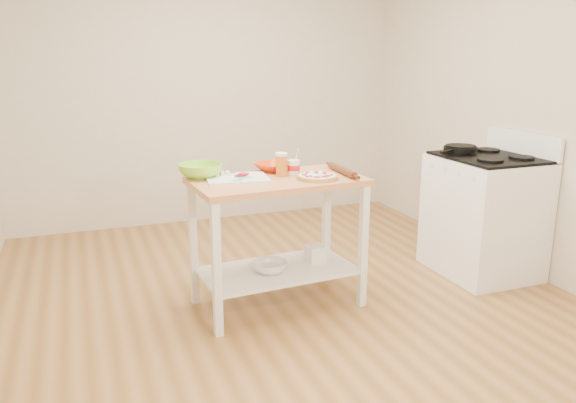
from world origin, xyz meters
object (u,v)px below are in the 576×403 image
at_px(spatula, 241,179).
at_px(rolling_pin, 342,170).
at_px(prep_island, 278,215).
at_px(shelf_bin, 315,254).
at_px(skillet, 460,149).
at_px(pizza, 317,177).
at_px(orange_bowl, 273,167).
at_px(shelf_glass_bowl, 270,267).
at_px(green_bowl, 200,171).
at_px(cutting_board, 236,178).
at_px(gas_stove, 484,215).
at_px(knife, 209,174).
at_px(yogurt_tub, 294,167).
at_px(beer_pint, 281,164).

distance_m(spatula, rolling_pin, 0.71).
xyz_separation_m(prep_island, shelf_bin, (0.30, 0.04, -0.33)).
distance_m(prep_island, spatula, 0.37).
relative_size(skillet, pizza, 1.46).
bearing_deg(orange_bowl, shelf_glass_bowl, -113.52).
height_order(spatula, green_bowl, green_bowl).
xyz_separation_m(pizza, green_bowl, (-0.71, 0.32, 0.03)).
distance_m(pizza, orange_bowl, 0.40).
relative_size(prep_island, cutting_board, 2.68).
bearing_deg(cutting_board, orange_bowl, 34.25).
xyz_separation_m(gas_stove, spatula, (-1.97, 0.00, 0.44)).
distance_m(pizza, shelf_glass_bowl, 0.69).
xyz_separation_m(skillet, shelf_glass_bowl, (-1.67, -0.23, -0.68)).
bearing_deg(gas_stove, rolling_pin, -178.88).
bearing_deg(skillet, knife, 155.90).
relative_size(spatula, orange_bowl, 0.61).
xyz_separation_m(yogurt_tub, shelf_glass_bowl, (-0.21, -0.10, -0.65)).
distance_m(knife, beer_pint, 0.49).
xyz_separation_m(pizza, orange_bowl, (-0.19, 0.35, 0.01)).
xyz_separation_m(green_bowl, shelf_bin, (0.76, -0.17, -0.63)).
bearing_deg(spatula, shelf_bin, -11.05).
xyz_separation_m(pizza, cutting_board, (-0.50, 0.19, -0.01)).
height_order(green_bowl, rolling_pin, green_bowl).
height_order(skillet, rolling_pin, skillet).
relative_size(skillet, beer_pint, 2.52).
distance_m(rolling_pin, shelf_glass_bowl, 0.82).
relative_size(knife, shelf_bin, 2.26).
relative_size(skillet, spatula, 2.74).
distance_m(prep_island, rolling_pin, 0.54).
bearing_deg(prep_island, beer_pint, 50.56).
bearing_deg(gas_stove, skillet, 122.88).
bearing_deg(rolling_pin, spatula, 178.23).
height_order(prep_island, spatula, spatula).
bearing_deg(knife, prep_island, -17.37).
xyz_separation_m(cutting_board, green_bowl, (-0.21, 0.13, 0.04)).
xyz_separation_m(skillet, cutting_board, (-1.86, -0.11, -0.07)).
xyz_separation_m(knife, beer_pint, (0.46, -0.16, 0.06)).
relative_size(beer_pint, shelf_glass_bowl, 0.66).
bearing_deg(skillet, spatula, 162.47).
bearing_deg(cutting_board, spatula, -75.71).
bearing_deg(orange_bowl, cutting_board, -152.83).
height_order(skillet, cutting_board, skillet).
height_order(skillet, pizza, skillet).
relative_size(orange_bowl, shelf_glass_bowl, 1.00).
bearing_deg(orange_bowl, knife, -176.82).
xyz_separation_m(pizza, rolling_pin, (0.23, 0.09, 0.01)).
xyz_separation_m(pizza, shelf_bin, (0.06, 0.15, -0.60)).
height_order(knife, rolling_pin, rolling_pin).
xyz_separation_m(orange_bowl, shelf_bin, (0.24, -0.20, -0.61)).
bearing_deg(green_bowl, cutting_board, -31.48).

